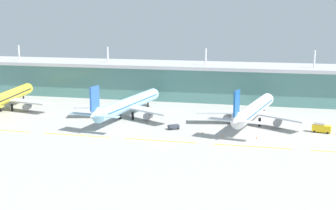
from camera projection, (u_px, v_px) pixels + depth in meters
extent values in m
plane|color=#A8A59E|center=(164.00, 145.00, 168.76)|extent=(600.00, 600.00, 0.00)
cube|color=slate|center=(207.00, 83.00, 259.41)|extent=(280.00, 28.00, 17.75)
cube|color=#B2B2B7|center=(207.00, 66.00, 257.55)|extent=(288.00, 34.00, 1.80)
cylinder|color=silver|center=(19.00, 53.00, 277.21)|extent=(0.90, 0.90, 9.00)
cylinder|color=silver|center=(108.00, 55.00, 264.19)|extent=(0.90, 0.90, 9.00)
cylinder|color=silver|center=(206.00, 57.00, 251.18)|extent=(0.90, 0.90, 9.00)
cylinder|color=silver|center=(314.00, 59.00, 238.17)|extent=(0.90, 0.90, 9.00)
cylinder|color=yellow|center=(8.00, 97.00, 230.16)|extent=(14.47, 54.05, 5.80)
cone|color=yellow|center=(29.00, 88.00, 258.46)|extent=(6.09, 4.84, 5.51)
cube|color=#B7BABF|center=(28.00, 101.00, 225.18)|extent=(24.91, 11.89, 0.70)
cylinder|color=gray|center=(27.00, 107.00, 227.22)|extent=(3.89, 4.96, 3.20)
cylinder|color=black|center=(24.00, 99.00, 250.81)|extent=(0.70, 0.70, 3.60)
cylinder|color=black|center=(12.00, 108.00, 227.88)|extent=(1.10, 1.10, 3.60)
cube|color=black|center=(7.00, 96.00, 230.08)|extent=(13.63, 48.75, 0.60)
cylinder|color=#9ED1EA|center=(129.00, 104.00, 212.42)|extent=(13.11, 57.46, 5.80)
cone|color=#9ED1EA|center=(155.00, 93.00, 240.45)|extent=(5.98, 4.68, 5.51)
cone|color=#9ED1EA|center=(94.00, 115.00, 183.25)|extent=(5.74, 7.21, 5.72)
cube|color=#2D5BB7|center=(95.00, 98.00, 182.94)|extent=(1.52, 6.44, 9.50)
cube|color=#9ED1EA|center=(82.00, 114.00, 185.69)|extent=(10.33, 4.46, 0.36)
cube|color=#9ED1EA|center=(107.00, 116.00, 181.81)|extent=(10.33, 4.46, 0.36)
cube|color=#B7BABF|center=(101.00, 107.00, 212.85)|extent=(24.94, 12.63, 0.70)
cylinder|color=gray|center=(105.00, 112.00, 214.28)|extent=(3.75, 4.87, 3.20)
cube|color=#B7BABF|center=(149.00, 110.00, 204.38)|extent=(24.25, 17.70, 0.70)
cylinder|color=gray|center=(148.00, 116.00, 206.66)|extent=(3.75, 4.87, 3.20)
cylinder|color=black|center=(148.00, 106.00, 232.96)|extent=(0.70, 0.70, 3.60)
cylinder|color=black|center=(120.00, 115.00, 211.70)|extent=(1.10, 1.10, 3.60)
cylinder|color=black|center=(133.00, 116.00, 209.44)|extent=(1.10, 1.10, 3.60)
cube|color=#2D5BB7|center=(129.00, 103.00, 212.35)|extent=(12.41, 51.79, 0.60)
cylinder|color=white|center=(254.00, 109.00, 200.13)|extent=(15.02, 53.00, 5.80)
cone|color=white|center=(268.00, 99.00, 225.64)|extent=(6.13, 4.91, 5.51)
cone|color=white|center=(235.00, 121.00, 173.50)|extent=(6.02, 7.39, 5.72)
cube|color=#19519E|center=(237.00, 103.00, 173.17)|extent=(1.82, 6.42, 9.50)
cube|color=white|center=(222.00, 119.00, 176.17)|extent=(10.41, 4.91, 0.36)
cube|color=white|center=(250.00, 122.00, 171.81)|extent=(10.41, 4.91, 0.36)
cube|color=#B7BABF|center=(224.00, 112.00, 201.17)|extent=(24.88, 11.58, 0.70)
cylinder|color=gray|center=(228.00, 118.00, 202.52)|extent=(3.94, 4.99, 3.20)
cube|color=#B7BABF|center=(280.00, 117.00, 191.65)|extent=(23.94, 18.53, 0.70)
cylinder|color=gray|center=(278.00, 122.00, 193.95)|extent=(3.94, 4.99, 3.20)
cylinder|color=black|center=(264.00, 111.00, 218.81)|extent=(0.70, 0.70, 3.60)
cylinder|color=black|center=(245.00, 121.00, 199.60)|extent=(1.10, 1.10, 3.60)
cylinder|color=black|center=(260.00, 122.00, 197.06)|extent=(1.10, 1.10, 3.60)
cube|color=#19519E|center=(254.00, 108.00, 200.06)|extent=(14.13, 47.81, 0.60)
cube|color=yellow|center=(76.00, 135.00, 182.72)|extent=(28.00, 0.70, 0.04)
cube|color=yellow|center=(160.00, 141.00, 174.82)|extent=(28.00, 0.70, 0.04)
cube|color=yellow|center=(252.00, 147.00, 166.92)|extent=(28.00, 0.70, 0.04)
cube|color=gold|center=(322.00, 128.00, 186.25)|extent=(7.57, 3.95, 2.60)
cylinder|color=silver|center=(320.00, 123.00, 186.16)|extent=(4.31, 2.74, 2.00)
cylinder|color=black|center=(328.00, 132.00, 186.49)|extent=(0.95, 0.52, 0.90)
cylinder|color=black|center=(328.00, 133.00, 184.41)|extent=(0.95, 0.52, 0.90)
cylinder|color=black|center=(315.00, 130.00, 188.58)|extent=(0.95, 0.52, 0.90)
cylinder|color=black|center=(314.00, 132.00, 186.49)|extent=(0.95, 0.52, 0.90)
cube|color=#333842|center=(174.00, 127.00, 191.93)|extent=(4.99, 4.45, 1.40)
cylinder|color=black|center=(171.00, 129.00, 190.54)|extent=(0.94, 0.79, 0.90)
cylinder|color=black|center=(169.00, 128.00, 192.53)|extent=(0.94, 0.79, 0.90)
cylinder|color=black|center=(178.00, 129.00, 191.59)|extent=(0.94, 0.79, 0.90)
cylinder|color=black|center=(176.00, 127.00, 193.58)|extent=(0.94, 0.79, 0.90)
cone|color=orange|center=(203.00, 133.00, 185.51)|extent=(0.56, 0.56, 0.70)
cone|color=orange|center=(222.00, 135.00, 181.05)|extent=(0.56, 0.56, 0.70)
cone|color=orange|center=(257.00, 138.00, 177.71)|extent=(0.56, 0.56, 0.70)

